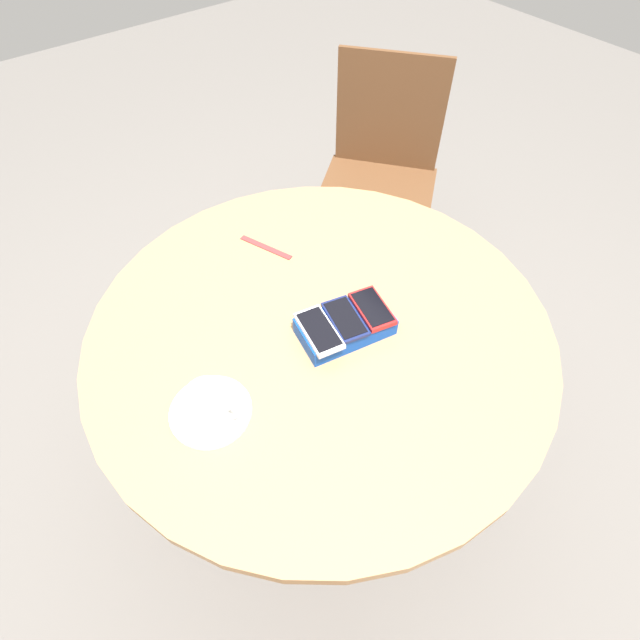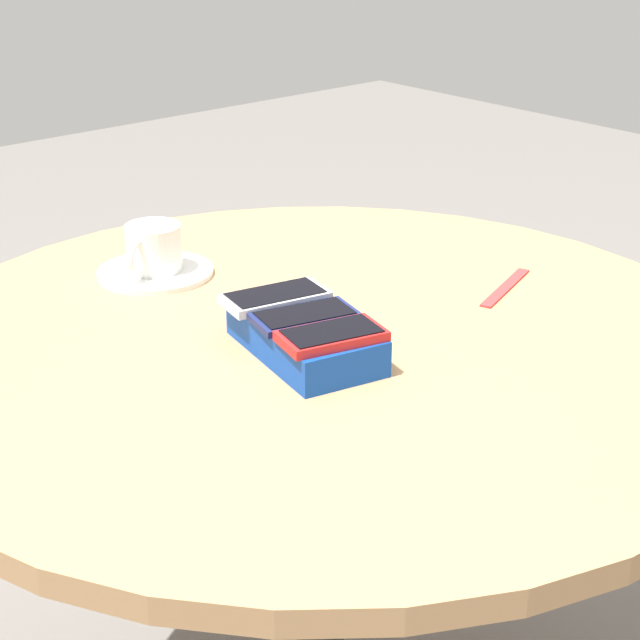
{
  "view_description": "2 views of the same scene",
  "coord_description": "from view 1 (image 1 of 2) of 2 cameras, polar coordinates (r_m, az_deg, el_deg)",
  "views": [
    {
      "loc": [
        0.46,
        0.58,
        1.66
      ],
      "look_at": [
        0.0,
        0.0,
        0.77
      ],
      "focal_mm": 28.0,
      "sensor_mm": 36.0,
      "label": 1
    },
    {
      "loc": [
        -0.94,
        0.82,
        1.31
      ],
      "look_at": [
        0.0,
        0.0,
        0.77
      ],
      "focal_mm": 60.0,
      "sensor_mm": 36.0,
      "label": 2
    }
  ],
  "objects": [
    {
      "name": "phone_box",
      "position": [
        1.14,
        2.88,
        -0.72
      ],
      "size": [
        0.23,
        0.16,
        0.05
      ],
      "color": "#0F42AD",
      "rests_on": "round_table"
    },
    {
      "name": "coffee_cup",
      "position": [
        1.03,
        -12.62,
        -9.14
      ],
      "size": [
        0.08,
        0.1,
        0.07
      ],
      "color": "white",
      "rests_on": "saucer"
    },
    {
      "name": "ground_plane",
      "position": [
        1.82,
        0.0,
        -15.69
      ],
      "size": [
        8.0,
        8.0,
        0.0
      ],
      "primitive_type": "plane",
      "color": "slate"
    },
    {
      "name": "phone_navy",
      "position": [
        1.12,
        2.88,
        0.14
      ],
      "size": [
        0.09,
        0.14,
        0.01
      ],
      "color": "navy",
      "rests_on": "phone_box"
    },
    {
      "name": "lanyard_strap",
      "position": [
        1.36,
        -6.2,
        8.25
      ],
      "size": [
        0.07,
        0.16,
        0.0
      ],
      "primitive_type": "cube",
      "rotation": [
        0.0,
        0.0,
        -1.22
      ],
      "color": "red",
      "rests_on": "round_table"
    },
    {
      "name": "phone_white",
      "position": [
        1.09,
        -0.12,
        -1.22
      ],
      "size": [
        0.09,
        0.14,
        0.01
      ],
      "color": "silver",
      "rests_on": "phone_box"
    },
    {
      "name": "chair_far_side",
      "position": [
        2.08,
        6.78,
        15.69
      ],
      "size": [
        0.61,
        0.61,
        0.92
      ],
      "color": "brown",
      "rests_on": "ground_plane"
    },
    {
      "name": "saucer",
      "position": [
        1.06,
        -12.37,
        -10.16
      ],
      "size": [
        0.17,
        0.17,
        0.01
      ],
      "primitive_type": "cylinder",
      "color": "white",
      "rests_on": "round_table"
    },
    {
      "name": "round_table",
      "position": [
        1.25,
        0.0,
        -3.57
      ],
      "size": [
        1.09,
        1.09,
        0.75
      ],
      "color": "#2D2D2D",
      "rests_on": "ground_plane"
    },
    {
      "name": "phone_red",
      "position": [
        1.14,
        5.98,
        1.32
      ],
      "size": [
        0.09,
        0.13,
        0.01
      ],
      "color": "red",
      "rests_on": "phone_box"
    }
  ]
}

